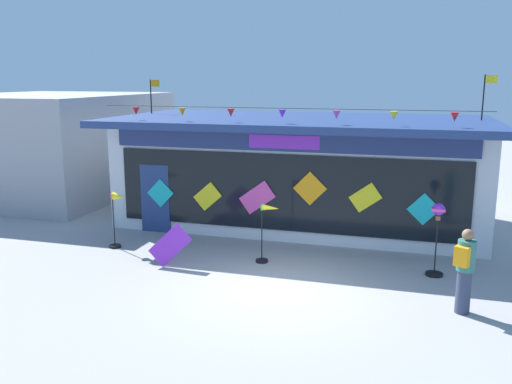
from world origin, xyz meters
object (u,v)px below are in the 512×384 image
wind_spinner_far_left (117,210)px  person_near_camera (465,269)px  wind_spinner_left (267,226)px  kite_shop_building (301,169)px  wind_spinner_center_left (437,227)px  display_kite_on_ground (170,245)px

wind_spinner_far_left → person_near_camera: person_near_camera is taller
wind_spinner_left → kite_shop_building: bearing=90.1°
wind_spinner_center_left → person_near_camera: wind_spinner_center_left is taller
kite_shop_building → wind_spinner_center_left: 5.55m
kite_shop_building → wind_spinner_far_left: size_ratio=7.36×
kite_shop_building → display_kite_on_ground: bearing=-113.5°
wind_spinner_left → wind_spinner_center_left: (3.94, 0.22, 0.23)m
person_near_camera → display_kite_on_ground: (-6.56, 0.89, -0.36)m
wind_spinner_center_left → display_kite_on_ground: wind_spinner_center_left is taller
person_near_camera → display_kite_on_ground: 6.63m
kite_shop_building → wind_spinner_left: 4.15m
display_kite_on_ground → kite_shop_building: bearing=66.5°
wind_spinner_left → display_kite_on_ground: (-2.17, -0.89, -0.41)m
wind_spinner_far_left → person_near_camera: size_ratio=0.90×
person_near_camera → display_kite_on_ground: size_ratio=1.73×
wind_spinner_far_left → display_kite_on_ground: wind_spinner_far_left is taller
wind_spinner_center_left → wind_spinner_far_left: bearing=-178.8°
kite_shop_building → wind_spinner_far_left: bearing=-135.4°
kite_shop_building → wind_spinner_far_left: 5.80m
person_near_camera → wind_spinner_left: bearing=6.2°
wind_spinner_far_left → wind_spinner_left: size_ratio=1.03×
wind_spinner_center_left → display_kite_on_ground: 6.24m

